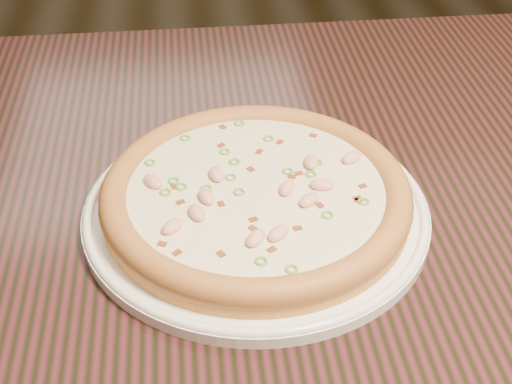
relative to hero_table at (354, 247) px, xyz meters
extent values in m
plane|color=black|center=(-0.35, 0.91, -0.65)|extent=(9.00, 9.00, 0.00)
cube|color=black|center=(0.00, 0.00, 0.08)|extent=(1.20, 0.80, 0.04)
cylinder|color=white|center=(-0.12, -0.05, 0.10)|extent=(0.34, 0.34, 0.01)
torus|color=white|center=(-0.12, -0.05, 0.11)|extent=(0.34, 0.34, 0.01)
cylinder|color=#CE8945|center=(-0.12, -0.05, 0.12)|extent=(0.30, 0.30, 0.02)
torus|color=#C36D3F|center=(-0.12, -0.05, 0.13)|extent=(0.31, 0.31, 0.03)
cylinder|color=#EEEBC0|center=(-0.12, -0.05, 0.13)|extent=(0.25, 0.25, 0.00)
ellipsoid|color=#F2B29E|center=(-0.22, -0.03, 0.14)|extent=(0.02, 0.03, 0.01)
ellipsoid|color=#F2B29E|center=(-0.11, -0.12, 0.14)|extent=(0.03, 0.03, 0.01)
ellipsoid|color=#F2B29E|center=(-0.06, -0.02, 0.14)|extent=(0.02, 0.03, 0.01)
ellipsoid|color=#F2B29E|center=(-0.09, -0.06, 0.14)|extent=(0.02, 0.03, 0.01)
ellipsoid|color=#F2B29E|center=(-0.16, -0.03, 0.14)|extent=(0.02, 0.03, 0.01)
ellipsoid|color=#F2B29E|center=(-0.17, -0.06, 0.14)|extent=(0.02, 0.03, 0.01)
ellipsoid|color=#F2B29E|center=(-0.07, -0.08, 0.14)|extent=(0.03, 0.03, 0.01)
ellipsoid|color=#F2B29E|center=(-0.20, -0.10, 0.14)|extent=(0.03, 0.03, 0.01)
ellipsoid|color=#F2B29E|center=(-0.13, -0.13, 0.14)|extent=(0.03, 0.03, 0.01)
ellipsoid|color=#F2B29E|center=(-0.02, -0.01, 0.14)|extent=(0.03, 0.02, 0.01)
ellipsoid|color=#F2B29E|center=(-0.06, -0.06, 0.14)|extent=(0.03, 0.02, 0.01)
ellipsoid|color=#F2B29E|center=(-0.18, -0.09, 0.14)|extent=(0.02, 0.03, 0.01)
cube|color=maroon|center=(-0.13, -0.10, 0.13)|extent=(0.01, 0.01, 0.00)
cube|color=maroon|center=(-0.16, -0.07, 0.13)|extent=(0.01, 0.01, 0.00)
cube|color=maroon|center=(-0.03, -0.08, 0.13)|extent=(0.01, 0.01, 0.00)
cube|color=maroon|center=(-0.21, -0.12, 0.13)|extent=(0.01, 0.01, 0.00)
cube|color=maroon|center=(-0.12, -0.02, 0.13)|extent=(0.01, 0.01, 0.00)
cube|color=maroon|center=(-0.08, -0.04, 0.13)|extent=(0.01, 0.01, 0.00)
cube|color=maroon|center=(-0.15, 0.03, 0.13)|extent=(0.01, 0.01, 0.00)
cube|color=maroon|center=(-0.14, 0.06, 0.13)|extent=(0.01, 0.01, 0.00)
cube|color=maroon|center=(-0.09, -0.11, 0.13)|extent=(0.01, 0.01, 0.00)
cube|color=maroon|center=(-0.19, -0.07, 0.13)|extent=(0.01, 0.01, 0.00)
cube|color=maroon|center=(-0.12, -0.14, 0.13)|extent=(0.01, 0.01, 0.00)
cube|color=maroon|center=(-0.06, -0.08, 0.13)|extent=(0.01, 0.01, 0.00)
cube|color=maroon|center=(-0.07, -0.03, 0.13)|extent=(0.01, 0.01, 0.00)
cube|color=maroon|center=(-0.20, -0.14, 0.13)|extent=(0.01, 0.01, 0.00)
cube|color=maroon|center=(-0.11, 0.01, 0.13)|extent=(0.01, 0.01, 0.00)
cube|color=maroon|center=(-0.16, -0.14, 0.13)|extent=(0.01, 0.01, 0.00)
cube|color=maroon|center=(-0.09, 0.03, 0.13)|extent=(0.01, 0.01, 0.00)
cube|color=maroon|center=(-0.03, -0.08, 0.13)|extent=(0.01, 0.01, 0.00)
cube|color=maroon|center=(-0.02, -0.06, 0.13)|extent=(0.01, 0.01, 0.00)
cube|color=maroon|center=(-0.13, -0.11, 0.13)|extent=(0.01, 0.01, 0.00)
cube|color=maroon|center=(-0.05, 0.04, 0.13)|extent=(0.01, 0.01, 0.00)
cube|color=maroon|center=(-0.20, -0.04, 0.13)|extent=(0.01, 0.01, 0.00)
torus|color=#5B9835|center=(-0.13, 0.07, 0.13)|extent=(0.02, 0.02, 0.00)
torus|color=#5B9835|center=(-0.10, -0.17, 0.13)|extent=(0.02, 0.02, 0.00)
torus|color=#5B9835|center=(-0.14, -0.06, 0.13)|extent=(0.02, 0.02, 0.00)
torus|color=#5B9835|center=(-0.15, 0.01, 0.13)|extent=(0.02, 0.02, 0.00)
torus|color=#5B9835|center=(-0.17, -0.05, 0.13)|extent=(0.01, 0.01, 0.00)
torus|color=#5B9835|center=(-0.19, -0.04, 0.13)|extent=(0.02, 0.02, 0.00)
torus|color=#5B9835|center=(-0.13, -0.15, 0.13)|extent=(0.02, 0.02, 0.00)
torus|color=#5B9835|center=(-0.05, -0.01, 0.13)|extent=(0.02, 0.02, 0.00)
torus|color=#5B9835|center=(-0.22, 0.00, 0.13)|extent=(0.02, 0.02, 0.00)
torus|color=#5B9835|center=(-0.10, 0.03, 0.13)|extent=(0.01, 0.01, 0.00)
torus|color=#5B9835|center=(-0.11, -0.12, 0.13)|extent=(0.01, 0.01, 0.00)
torus|color=#5B9835|center=(-0.14, -0.03, 0.13)|extent=(0.02, 0.02, 0.00)
torus|color=#5B9835|center=(-0.02, -0.08, 0.13)|extent=(0.01, 0.01, 0.00)
torus|color=#5B9835|center=(-0.06, -0.10, 0.13)|extent=(0.02, 0.02, 0.00)
torus|color=#5B9835|center=(-0.16, -0.02, 0.13)|extent=(0.02, 0.02, 0.00)
torus|color=#5B9835|center=(-0.21, -0.05, 0.13)|extent=(0.01, 0.01, 0.00)
torus|color=#5B9835|center=(-0.09, -0.03, 0.13)|extent=(0.01, 0.01, 0.00)
torus|color=#5B9835|center=(-0.06, -0.03, 0.13)|extent=(0.02, 0.02, 0.00)
torus|color=#5B9835|center=(-0.14, 0.00, 0.13)|extent=(0.01, 0.01, 0.00)
torus|color=#5B9835|center=(-0.20, -0.03, 0.13)|extent=(0.01, 0.01, 0.00)
torus|color=#5B9835|center=(-0.19, 0.05, 0.13)|extent=(0.01, 0.01, 0.00)
camera|label=1|loc=(-0.18, -0.60, 0.55)|focal=50.00mm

